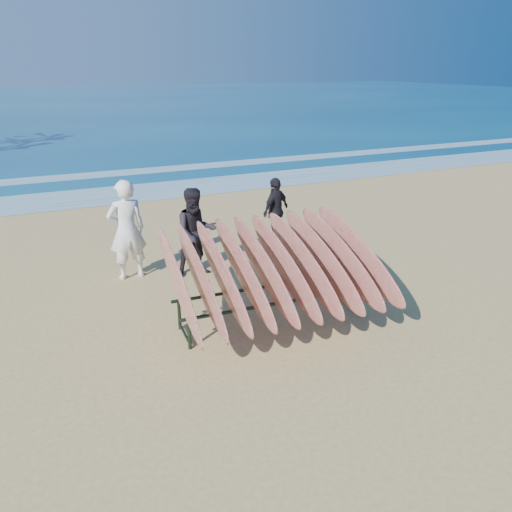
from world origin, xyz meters
The scene contains 8 objects.
ground centered at (0.00, 0.00, 0.00)m, with size 120.00×120.00×0.00m, color tan.
ocean centered at (0.00, 55.00, 0.01)m, with size 160.00×160.00×0.00m, color navy.
foam_near centered at (0.00, 10.00, 0.01)m, with size 160.00×160.00×0.00m, color white.
foam_far centered at (0.00, 13.50, 0.01)m, with size 160.00×160.00×0.00m, color white.
surfboard_rack centered at (0.01, 0.17, 1.00)m, with size 3.33×3.11×1.70m.
person_white centered at (-1.75, 3.01, 0.99)m, with size 0.72×0.47×1.98m, color white.
person_dark_a centered at (-0.48, 2.61, 0.89)m, with size 0.87×0.67×1.78m, color black.
person_dark_b centered at (1.84, 3.73, 0.78)m, with size 0.92×0.38×1.56m, color black.
Camera 1 is at (-3.28, -6.39, 4.00)m, focal length 35.00 mm.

